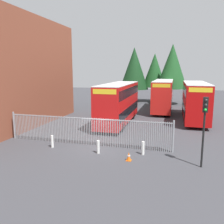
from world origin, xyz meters
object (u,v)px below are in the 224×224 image
Objects in this scene: bollard_near_right at (143,148)px; double_decker_bus_behind_fence_left at (195,100)px; double_decker_bus_near_gate at (119,102)px; bollard_near_left at (52,141)px; bollard_center_front at (98,147)px; traffic_light_kerbside at (204,119)px; traffic_cone_by_gate at (129,156)px; double_decker_bus_behind_fence_right at (163,94)px.

double_decker_bus_behind_fence_left is at bearing 71.93° from bollard_near_right.
double_decker_bus_near_gate is at bearing -153.65° from double_decker_bus_behind_fence_left.
bollard_near_left is at bearing -129.79° from double_decker_bus_behind_fence_left.
traffic_light_kerbside reaches higher than bollard_center_front.
double_decker_bus_near_gate is at bearing 113.29° from bollard_near_right.
bollard_near_left reaches higher than traffic_cone_by_gate.
double_decker_bus_behind_fence_left is 15.55m from traffic_cone_by_gate.
double_decker_bus_near_gate is 10.03m from bollard_near_left.
bollard_near_right is 1.55m from traffic_cone_by_gate.
traffic_light_kerbside reaches higher than bollard_near_right.
double_decker_bus_near_gate is 2.51× the size of traffic_light_kerbside.
traffic_light_kerbside reaches higher than traffic_cone_by_gate.
double_decker_bus_behind_fence_right reaches higher than bollard_near_left.
double_decker_bus_behind_fence_left is 11.38× the size of bollard_center_front.
bollard_near_right is at bearing -108.07° from double_decker_bus_behind_fence_left.
double_decker_bus_behind_fence_left reaches higher than traffic_light_kerbside.
bollard_near_left is at bearing 174.99° from bollard_center_front.
traffic_cone_by_gate is at bearing -17.91° from bollard_center_front.
double_decker_bus_near_gate is 9.19m from double_decker_bus_behind_fence_left.
double_decker_bus_behind_fence_right is 18.32× the size of traffic_cone_by_gate.
bollard_near_left is (-11.21, -13.46, -1.95)m from double_decker_bus_behind_fence_left.
traffic_light_kerbside is (-0.59, -14.43, 0.56)m from double_decker_bus_behind_fence_left.
traffic_cone_by_gate is at bearing -10.07° from bollard_near_left.
double_decker_bus_near_gate is 1.00× the size of double_decker_bus_behind_fence_right.
traffic_cone_by_gate is at bearing -73.10° from double_decker_bus_near_gate.
double_decker_bus_behind_fence_left is 1.00× the size of double_decker_bus_behind_fence_right.
traffic_light_kerbside reaches higher than bollard_near_left.
traffic_cone_by_gate is 5.22m from traffic_light_kerbside.
double_decker_bus_near_gate is 1.00× the size of double_decker_bus_behind_fence_left.
bollard_near_left is (-7.26, -18.93, -1.95)m from double_decker_bus_behind_fence_right.
bollard_near_left is at bearing -177.92° from bollard_near_right.
double_decker_bus_near_gate reaches higher than traffic_light_kerbside.
double_decker_bus_behind_fence_right is at bearing 86.82° from traffic_cone_by_gate.
bollard_near_right is at bearing -66.71° from double_decker_bus_near_gate.
bollard_near_right is (6.90, 0.25, 0.00)m from bollard_near_left.
bollard_near_right is 1.61× the size of traffic_cone_by_gate.
bollard_center_front is (-3.46, -19.26, -1.95)m from double_decker_bus_behind_fence_right.
double_decker_bus_behind_fence_right is 11.38× the size of bollard_center_front.
traffic_light_kerbside is (10.62, -0.97, 2.51)m from bollard_near_left.
double_decker_bus_behind_fence_left is at bearing 70.84° from traffic_cone_by_gate.
bollard_near_left is at bearing -111.00° from double_decker_bus_behind_fence_right.
double_decker_bus_near_gate is at bearing -114.20° from double_decker_bus_behind_fence_right.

